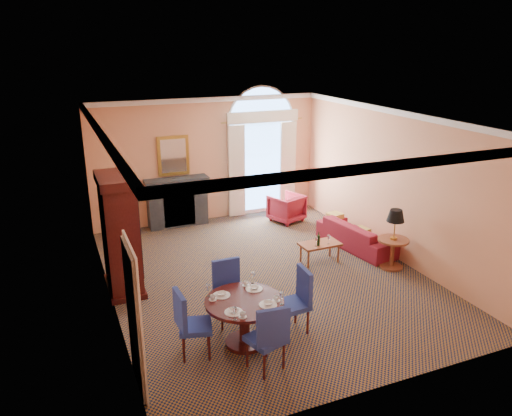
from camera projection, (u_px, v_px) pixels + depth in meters
name	position (u px, v px, depth m)	size (l,w,h in m)	color
ground	(265.00, 276.00, 10.13)	(7.50, 7.50, 0.00)	#111B37
room_envelope	(252.00, 148.00, 9.91)	(6.04, 7.52, 3.45)	#E89C6E
armoire	(120.00, 236.00, 9.25)	(0.65, 1.15, 2.26)	#360E0C
dining_table	(244.00, 312.00, 7.69)	(1.23, 1.23, 0.97)	#360E0C
dining_chair_north	(228.00, 287.00, 8.36)	(0.53, 0.53, 1.08)	navy
dining_chair_south	(269.00, 335.00, 7.01)	(0.60, 0.60, 1.08)	navy
dining_chair_east	(298.00, 296.00, 8.06)	(0.52, 0.51, 1.08)	navy
dining_chair_west	(188.00, 320.00, 7.38)	(0.58, 0.58, 1.08)	navy
sofa	(358.00, 235.00, 11.44)	(2.05, 0.80, 0.60)	maroon
armchair	(286.00, 208.00, 13.11)	(0.77, 0.79, 0.72)	maroon
coffee_table	(320.00, 245.00, 10.63)	(0.87, 0.49, 0.74)	brown
side_table	(394.00, 232.00, 10.25)	(0.64, 0.64, 1.26)	brown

